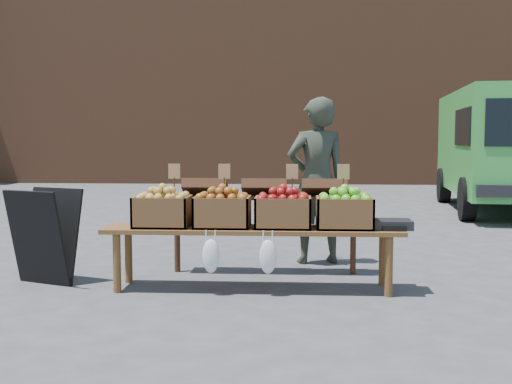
# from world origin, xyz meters

# --- Properties ---
(ground) EXTENTS (80.00, 80.00, 0.00)m
(ground) POSITION_xyz_m (0.00, 0.00, 0.00)
(ground) COLOR #464548
(brick_building) EXTENTS (24.00, 4.00, 10.00)m
(brick_building) POSITION_xyz_m (0.00, 15.00, 5.00)
(brick_building) COLOR brown
(brick_building) RESTS_ON ground
(delivery_van) EXTENTS (2.79, 5.19, 2.23)m
(delivery_van) POSITION_xyz_m (4.51, 6.38, 1.11)
(delivery_van) COLOR green
(delivery_van) RESTS_ON ground
(vendor) EXTENTS (0.75, 0.58, 1.82)m
(vendor) POSITION_xyz_m (0.76, 1.22, 0.91)
(vendor) COLOR #2E3529
(vendor) RESTS_ON ground
(chalkboard_sign) EXTENTS (0.68, 0.53, 0.91)m
(chalkboard_sign) POSITION_xyz_m (-1.84, 0.05, 0.46)
(chalkboard_sign) COLOR black
(chalkboard_sign) RESTS_ON ground
(back_table) EXTENTS (2.10, 0.44, 1.04)m
(back_table) POSITION_xyz_m (0.21, 0.65, 0.52)
(back_table) COLOR #3D2214
(back_table) RESTS_ON ground
(display_bench) EXTENTS (2.70, 0.56, 0.57)m
(display_bench) POSITION_xyz_m (0.14, -0.07, 0.28)
(display_bench) COLOR brown
(display_bench) RESTS_ON ground
(crate_golden_apples) EXTENTS (0.50, 0.40, 0.28)m
(crate_golden_apples) POSITION_xyz_m (-0.69, -0.07, 0.71)
(crate_golden_apples) COLOR #A58F1F
(crate_golden_apples) RESTS_ON display_bench
(crate_russet_pears) EXTENTS (0.50, 0.40, 0.28)m
(crate_russet_pears) POSITION_xyz_m (-0.14, -0.07, 0.71)
(crate_russet_pears) COLOR #964814
(crate_russet_pears) RESTS_ON display_bench
(crate_red_apples) EXTENTS (0.50, 0.40, 0.28)m
(crate_red_apples) POSITION_xyz_m (0.41, -0.07, 0.71)
(crate_red_apples) COLOR #770A01
(crate_red_apples) RESTS_ON display_bench
(crate_green_apples) EXTENTS (0.50, 0.40, 0.28)m
(crate_green_apples) POSITION_xyz_m (0.96, -0.07, 0.71)
(crate_green_apples) COLOR #4A9220
(crate_green_apples) RESTS_ON display_bench
(weighing_scale) EXTENTS (0.34, 0.30, 0.08)m
(weighing_scale) POSITION_xyz_m (1.39, -0.07, 0.61)
(weighing_scale) COLOR black
(weighing_scale) RESTS_ON display_bench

